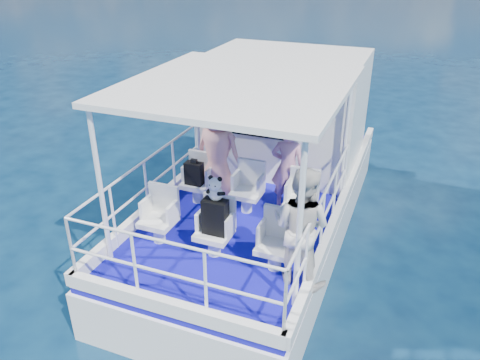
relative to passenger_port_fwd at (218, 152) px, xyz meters
name	(u,v)px	position (x,y,z in m)	size (l,w,h in m)	color
ground	(242,262)	(0.61, -0.45, -1.77)	(2000.00, 2000.00, 0.00)	#071E37
hull	(261,232)	(0.61, 0.55, -1.77)	(3.00, 7.00, 1.60)	white
deck	(262,192)	(0.61, 0.55, -0.92)	(2.90, 6.90, 0.10)	#0E0A89
cabin	(285,110)	(0.61, 1.85, 0.23)	(2.85, 2.00, 2.20)	white
canopy	(237,85)	(0.61, -0.65, 1.37)	(3.00, 3.20, 0.08)	white
canopy_posts	(236,161)	(0.61, -0.70, 0.23)	(2.77, 2.97, 2.20)	white
railings	(228,207)	(0.61, -1.03, -0.37)	(2.84, 3.59, 1.00)	white
seat_port_fwd	(198,192)	(-0.29, -0.25, -0.68)	(0.48, 0.46, 0.38)	white
seat_center_fwd	(247,201)	(0.61, -0.25, -0.68)	(0.48, 0.46, 0.38)	white
seat_stbd_fwd	(300,211)	(1.51, -0.25, -0.68)	(0.48, 0.46, 0.38)	white
seat_port_aft	(159,230)	(-0.29, -1.55, -0.68)	(0.48, 0.46, 0.38)	white
seat_center_aft	(214,243)	(0.61, -1.55, -0.68)	(0.48, 0.46, 0.38)	white
seat_stbd_aft	(275,257)	(1.51, -1.55, -0.68)	(0.48, 0.46, 0.38)	white
passenger_port_fwd	(218,152)	(0.00, 0.00, 0.00)	(0.65, 0.46, 1.74)	pink
passenger_stbd_fwd	(288,168)	(1.18, 0.10, -0.12)	(0.54, 0.36, 1.49)	#BF7B9E
passenger_stbd_aft	(301,227)	(1.86, -1.65, -0.06)	(0.79, 0.62, 1.63)	silver
backpack_port	(194,173)	(-0.30, -0.34, -0.29)	(0.30, 0.17, 0.39)	black
backpack_center	(215,217)	(0.64, -1.57, -0.23)	(0.34, 0.19, 0.52)	black
compact_camera	(194,161)	(-0.29, -0.34, -0.07)	(0.11, 0.06, 0.06)	black
panda	(215,188)	(0.65, -1.54, 0.20)	(0.23, 0.19, 0.35)	white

